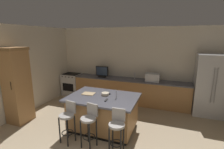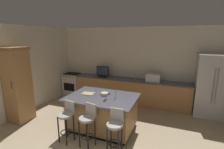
{
  "view_description": "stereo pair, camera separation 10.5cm",
  "coord_description": "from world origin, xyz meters",
  "px_view_note": "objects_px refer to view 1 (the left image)",
  "views": [
    {
      "loc": [
        1.34,
        -1.56,
        2.43
      ],
      "look_at": [
        -0.41,
        3.15,
        1.28
      ],
      "focal_mm": 26.47,
      "sensor_mm": 36.0,
      "label": 1
    },
    {
      "loc": [
        1.44,
        -1.52,
        2.43
      ],
      "look_at": [
        -0.41,
        3.15,
        1.28
      ],
      "focal_mm": 26.47,
      "sensor_mm": 36.0,
      "label": 2
    }
  ],
  "objects_px": {
    "cell_phone": "(108,94)",
    "cutting_board": "(89,94)",
    "kitchen_island": "(103,112)",
    "range_oven": "(72,84)",
    "microwave": "(153,77)",
    "bar_stool_left": "(68,119)",
    "cabinet_tower": "(17,84)",
    "tv_monitor": "(102,72)",
    "bar_stool_center": "(89,122)",
    "refrigerator": "(211,85)",
    "tv_remote": "(106,100)",
    "fruit_bowl": "(105,94)",
    "bar_stool_right": "(117,128)"
  },
  "relations": [
    {
      "from": "microwave",
      "to": "cell_phone",
      "type": "height_order",
      "value": "microwave"
    },
    {
      "from": "range_oven",
      "to": "bar_stool_center",
      "type": "distance_m",
      "value": 3.67
    },
    {
      "from": "cell_phone",
      "to": "tv_monitor",
      "type": "bearing_deg",
      "value": 128.99
    },
    {
      "from": "kitchen_island",
      "to": "refrigerator",
      "type": "distance_m",
      "value": 3.47
    },
    {
      "from": "range_oven",
      "to": "fruit_bowl",
      "type": "height_order",
      "value": "fruit_bowl"
    },
    {
      "from": "kitchen_island",
      "to": "fruit_bowl",
      "type": "height_order",
      "value": "fruit_bowl"
    },
    {
      "from": "kitchen_island",
      "to": "cell_phone",
      "type": "xyz_separation_m",
      "value": [
        0.08,
        0.18,
        0.45
      ]
    },
    {
      "from": "kitchen_island",
      "to": "cabinet_tower",
      "type": "height_order",
      "value": "cabinet_tower"
    },
    {
      "from": "range_oven",
      "to": "bar_stool_center",
      "type": "relative_size",
      "value": 0.93
    },
    {
      "from": "cabinet_tower",
      "to": "tv_remote",
      "type": "distance_m",
      "value": 2.65
    },
    {
      "from": "bar_stool_right",
      "to": "fruit_bowl",
      "type": "relative_size",
      "value": 4.76
    },
    {
      "from": "range_oven",
      "to": "tv_remote",
      "type": "distance_m",
      "value": 3.43
    },
    {
      "from": "refrigerator",
      "to": "bar_stool_left",
      "type": "height_order",
      "value": "refrigerator"
    },
    {
      "from": "microwave",
      "to": "bar_stool_left",
      "type": "distance_m",
      "value": 3.28
    },
    {
      "from": "cabinet_tower",
      "to": "microwave",
      "type": "bearing_deg",
      "value": 35.9
    },
    {
      "from": "kitchen_island",
      "to": "bar_stool_center",
      "type": "height_order",
      "value": "bar_stool_center"
    },
    {
      "from": "kitchen_island",
      "to": "cell_phone",
      "type": "height_order",
      "value": "cell_phone"
    },
    {
      "from": "bar_stool_left",
      "to": "refrigerator",
      "type": "bearing_deg",
      "value": 50.27
    },
    {
      "from": "kitchen_island",
      "to": "tv_remote",
      "type": "height_order",
      "value": "tv_remote"
    },
    {
      "from": "refrigerator",
      "to": "bar_stool_center",
      "type": "relative_size",
      "value": 1.95
    },
    {
      "from": "bar_stool_left",
      "to": "tv_remote",
      "type": "bearing_deg",
      "value": 48.76
    },
    {
      "from": "refrigerator",
      "to": "cell_phone",
      "type": "distance_m",
      "value": 3.26
    },
    {
      "from": "fruit_bowl",
      "to": "cell_phone",
      "type": "relative_size",
      "value": 1.35
    },
    {
      "from": "range_oven",
      "to": "cell_phone",
      "type": "relative_size",
      "value": 6.15
    },
    {
      "from": "kitchen_island",
      "to": "bar_stool_center",
      "type": "distance_m",
      "value": 0.79
    },
    {
      "from": "range_oven",
      "to": "cabinet_tower",
      "type": "distance_m",
      "value": 2.59
    },
    {
      "from": "bar_stool_right",
      "to": "microwave",
      "type": "bearing_deg",
      "value": 79.72
    },
    {
      "from": "cabinet_tower",
      "to": "tv_remote",
      "type": "height_order",
      "value": "cabinet_tower"
    },
    {
      "from": "range_oven",
      "to": "cutting_board",
      "type": "relative_size",
      "value": 2.84
    },
    {
      "from": "cell_phone",
      "to": "cutting_board",
      "type": "relative_size",
      "value": 0.46
    },
    {
      "from": "bar_stool_left",
      "to": "cell_phone",
      "type": "height_order",
      "value": "bar_stool_left"
    },
    {
      "from": "bar_stool_center",
      "to": "range_oven",
      "type": "bearing_deg",
      "value": 140.95
    },
    {
      "from": "range_oven",
      "to": "microwave",
      "type": "relative_size",
      "value": 1.92
    },
    {
      "from": "refrigerator",
      "to": "cabinet_tower",
      "type": "bearing_deg",
      "value": -155.19
    },
    {
      "from": "range_oven",
      "to": "cell_phone",
      "type": "bearing_deg",
      "value": -37.73
    },
    {
      "from": "bar_stool_left",
      "to": "fruit_bowl",
      "type": "xyz_separation_m",
      "value": [
        0.56,
        0.91,
        0.37
      ]
    },
    {
      "from": "tv_remote",
      "to": "cutting_board",
      "type": "relative_size",
      "value": 0.52
    },
    {
      "from": "bar_stool_left",
      "to": "bar_stool_center",
      "type": "xyz_separation_m",
      "value": [
        0.55,
        0.02,
        0.01
      ]
    },
    {
      "from": "microwave",
      "to": "tv_monitor",
      "type": "distance_m",
      "value": 1.92
    },
    {
      "from": "cabinet_tower",
      "to": "tv_monitor",
      "type": "bearing_deg",
      "value": 57.84
    },
    {
      "from": "bar_stool_left",
      "to": "bar_stool_right",
      "type": "bearing_deg",
      "value": 12.04
    },
    {
      "from": "bar_stool_right",
      "to": "cutting_board",
      "type": "xyz_separation_m",
      "value": [
        -1.09,
        0.81,
        0.35
      ]
    },
    {
      "from": "refrigerator",
      "to": "bar_stool_right",
      "type": "xyz_separation_m",
      "value": [
        -2.15,
        -2.75,
        -0.38
      ]
    },
    {
      "from": "bar_stool_right",
      "to": "fruit_bowl",
      "type": "xyz_separation_m",
      "value": [
        -0.63,
        0.88,
        0.38
      ]
    },
    {
      "from": "refrigerator",
      "to": "tv_monitor",
      "type": "distance_m",
      "value": 3.71
    },
    {
      "from": "bar_stool_center",
      "to": "cutting_board",
      "type": "bearing_deg",
      "value": 130.03
    },
    {
      "from": "refrigerator",
      "to": "tv_remote",
      "type": "height_order",
      "value": "refrigerator"
    },
    {
      "from": "cell_phone",
      "to": "cutting_board",
      "type": "bearing_deg",
      "value": -154.14
    },
    {
      "from": "kitchen_island",
      "to": "cabinet_tower",
      "type": "xyz_separation_m",
      "value": [
        -2.45,
        -0.45,
        0.65
      ]
    },
    {
      "from": "range_oven",
      "to": "cell_phone",
      "type": "xyz_separation_m",
      "value": [
        2.41,
        -1.87,
        0.47
      ]
    }
  ]
}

